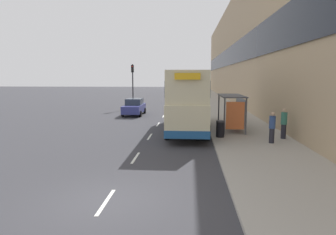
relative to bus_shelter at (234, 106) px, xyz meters
The scene contains 18 objects.
ground_plane 13.86m from the bus_shelter, 114.86° to the right, with size 220.00×220.00×0.00m, color #38383D.
pavement 26.11m from the bus_shelter, 88.40° to the left, with size 5.00×93.00×0.14m.
terrace_facade 27.18m from the bus_shelter, 79.73° to the left, with size 3.10×93.00×16.11m.
lane_mark_0 13.94m from the bus_shelter, 114.69° to the right, with size 0.12×2.00×0.01m.
lane_mark_1 9.53m from the bus_shelter, 128.15° to the right, with size 0.12×2.00×0.01m.
lane_mark_2 6.44m from the bus_shelter, 159.63° to the right, with size 0.12×2.00×0.01m.
lane_mark_3 6.80m from the bus_shelter, 152.06° to the left, with size 0.12×2.00×0.01m.
lane_mark_4 10.25m from the bus_shelter, 124.92° to the left, with size 0.12×2.00×0.01m.
lane_mark_5 14.78m from the bus_shelter, 113.19° to the left, with size 0.12×2.00×0.01m.
lane_mark_6 19.64m from the bus_shelter, 107.17° to the left, with size 0.12×2.00×0.01m.
lane_mark_7 24.64m from the bus_shelter, 103.59° to the left, with size 0.12×2.00×0.01m.
bus_shelter is the anchor object (origin of this frame).
double_decker_bus_near 3.38m from the bus_shelter, 168.96° to the left, with size 2.85×11.50×4.30m.
car_0 12.76m from the bus_shelter, 134.34° to the left, with size 1.98×4.58×1.69m.
pedestrian_at_shelter 3.90m from the bus_shelter, 46.71° to the right, with size 0.37×0.37×1.86m.
pedestrian_1 4.47m from the bus_shelter, 69.19° to the right, with size 0.35×0.35×1.79m.
litter_bin 3.11m from the bus_shelter, 115.26° to the right, with size 0.55×0.55×1.05m.
traffic_light_far_kerb 18.36m from the bus_shelter, 123.83° to the left, with size 0.30×0.32×5.46m.
Camera 1 is at (2.61, -8.92, 3.91)m, focal length 32.00 mm.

